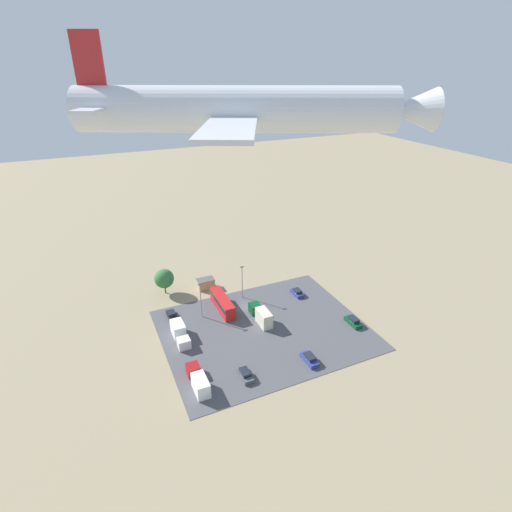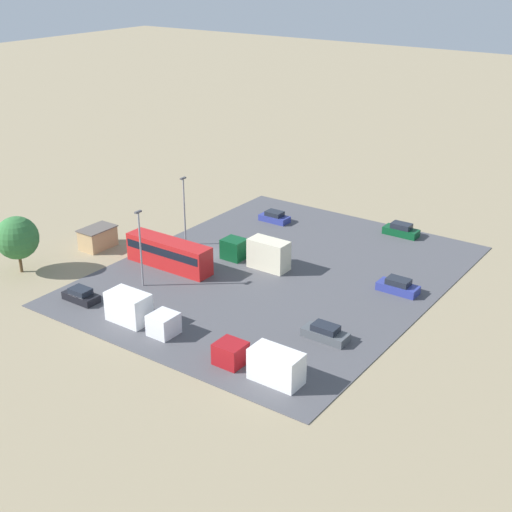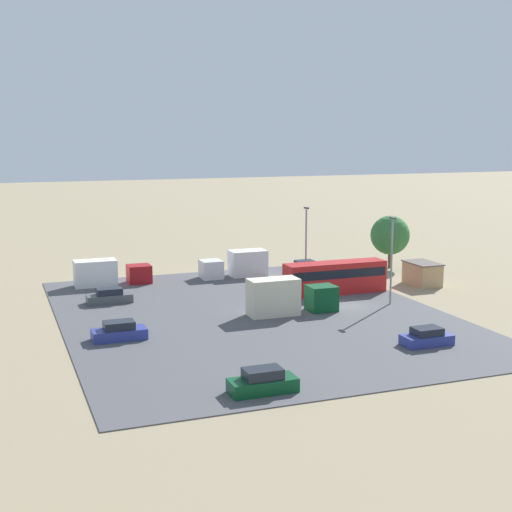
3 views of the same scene
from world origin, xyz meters
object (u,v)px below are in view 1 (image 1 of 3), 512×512
parked_car_1 (172,315)px  parked_car_2 (245,374)px  shed_building (206,284)px  parked_truck_1 (180,333)px  parked_truck_2 (199,381)px  airplane (253,110)px  parked_truck_0 (261,315)px  parked_car_0 (353,321)px  parked_car_3 (297,293)px  parked_car_4 (310,359)px  bus (222,303)px

parked_car_1 → parked_car_2: parked_car_2 is taller
shed_building → parked_car_1: size_ratio=1.12×
parked_car_2 → parked_truck_1: bearing=116.3°
shed_building → parked_truck_2: 35.74m
airplane → parked_truck_0: bearing=179.1°
parked_car_0 → parked_car_3: bearing=-72.0°
parked_truck_1 → parked_car_2: bearing=116.3°
parked_car_2 → parked_truck_1: 18.57m
parked_car_4 → parked_truck_1: parked_truck_1 is taller
shed_building → airplane: bearing=79.3°
parked_car_0 → parked_truck_2: 38.04m
parked_car_3 → shed_building: bearing=-32.7°
shed_building → parked_car_2: (3.47, 34.85, -0.61)m
bus → parked_car_0: bus is taller
shed_building → parked_car_1: 14.90m
shed_building → parked_car_0: shed_building is taller
parked_truck_0 → shed_building: bearing=109.5°
bus → parked_car_4: bus is taller
shed_building → parked_car_1: shed_building is taller
parked_car_2 → airplane: (6.85, 19.57, 49.58)m
shed_building → parked_truck_0: bearing=109.5°
parked_car_2 → parked_truck_0: (-10.46, -15.15, 0.98)m
parked_car_4 → parked_truck_1: bearing=140.3°
airplane → parked_car_2: bearing=-173.6°
parked_car_2 → parked_truck_1: (8.23, -16.63, 0.78)m
parked_car_4 → airplane: 56.56m
parked_truck_1 → airplane: (-1.39, 36.20, 48.80)m
parked_car_0 → parked_car_1: parked_car_0 is taller
parked_car_0 → parked_car_2: bearing=10.6°
parked_truck_2 → airplane: bearing=-84.9°
bus → parked_truck_0: parked_truck_0 is taller
parked_car_0 → parked_truck_0: parked_truck_0 is taller
parked_car_3 → airplane: airplane is taller
parked_car_0 → parked_truck_1: (37.32, -11.16, 0.73)m
parked_car_0 → airplane: (35.93, 25.04, 49.53)m
parked_car_2 → shed_building: bearing=84.3°
parked_car_4 → parked_truck_0: 16.78m
bus → parked_truck_1: bearing=29.1°
parked_truck_1 → parked_car_0: bearing=163.3°
parked_car_1 → parked_truck_2: bearing=88.2°
bus → parked_truck_2: 25.62m
parked_car_0 → parked_car_2: size_ratio=1.01×
shed_building → bus: bus is taller
shed_building → airplane: 73.94m
parked_car_4 → parked_truck_2: bearing=173.3°
parked_car_0 → shed_building: bearing=-48.9°
parked_truck_2 → airplane: (-1.87, 20.82, 48.86)m
parked_car_1 → parked_car_3: (-31.74, 3.51, 0.01)m
parked_car_1 → airplane: bearing=91.4°
parked_car_2 → airplane: size_ratio=0.15×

